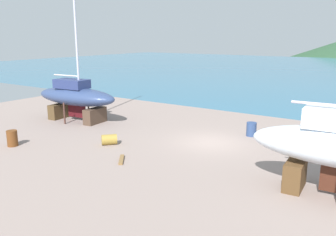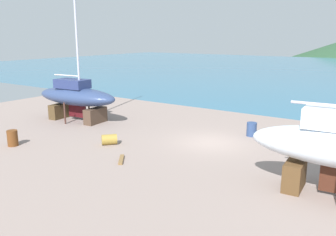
% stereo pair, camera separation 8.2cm
% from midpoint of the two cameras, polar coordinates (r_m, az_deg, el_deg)
% --- Properties ---
extents(ground_plane, '(44.88, 44.88, 0.00)m').
position_cam_midpoint_polar(ground_plane, '(18.86, 3.71, -5.85)').
color(ground_plane, gray).
extents(sailboat_large_starboard, '(7.08, 2.84, 11.02)m').
position_cam_midpoint_polar(sailboat_large_starboard, '(26.77, -14.54, 3.36)').
color(sailboat_large_starboard, '#4D392B').
rests_on(sailboat_large_starboard, ground).
extents(barrel_tar_black, '(0.83, 0.65, 0.62)m').
position_cam_midpoint_polar(barrel_tar_black, '(21.66, 19.55, -3.22)').
color(barrel_tar_black, olive).
rests_on(barrel_tar_black, ground).
extents(barrel_rust_far, '(0.84, 0.84, 0.87)m').
position_cam_midpoint_polar(barrel_rust_far, '(22.66, 13.47, -1.79)').
color(barrel_rust_far, navy).
rests_on(barrel_rust_far, ground).
extents(barrel_ochre, '(1.02, 1.04, 0.60)m').
position_cam_midpoint_polar(barrel_ochre, '(20.64, -9.36, -3.45)').
color(barrel_ochre, olive).
rests_on(barrel_ochre, ground).
extents(barrel_tipped_center, '(0.82, 0.82, 0.91)m').
position_cam_midpoint_polar(barrel_tipped_center, '(21.94, -23.75, -3.00)').
color(barrel_tipped_center, brown).
rests_on(barrel_tipped_center, ground).
extents(timber_plank_far, '(0.93, 1.15, 0.11)m').
position_cam_midpoint_polar(timber_plank_far, '(18.00, -7.44, -6.68)').
color(timber_plank_far, brown).
rests_on(timber_plank_far, ground).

